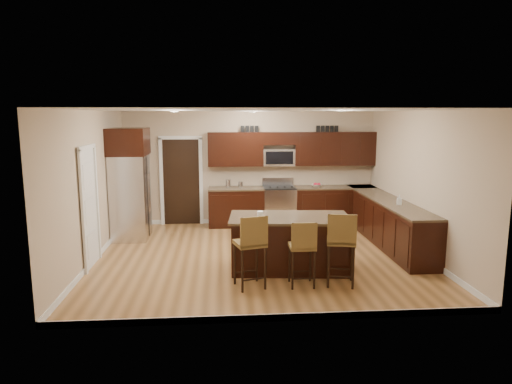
{
  "coord_description": "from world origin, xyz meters",
  "views": [
    {
      "loc": [
        -0.7,
        -8.2,
        2.61
      ],
      "look_at": [
        -0.03,
        0.4,
        1.16
      ],
      "focal_mm": 32.0,
      "sensor_mm": 36.0,
      "label": 1
    }
  ],
  "objects": [
    {
      "name": "base_cabinets",
      "position": [
        1.9,
        1.45,
        0.46
      ],
      "size": [
        4.02,
        3.96,
        0.92
      ],
      "color": "black",
      "rests_on": "floor"
    },
    {
      "name": "floor_mat",
      "position": [
        0.31,
        1.6,
        0.01
      ],
      "size": [
        1.0,
        0.82,
        0.01
      ],
      "primitive_type": "cube",
      "rotation": [
        0.0,
        0.0,
        0.33
      ],
      "color": "brown",
      "rests_on": "floor"
    },
    {
      "name": "wall_right",
      "position": [
        3.0,
        0.0,
        1.35
      ],
      "size": [
        0.0,
        5.5,
        5.5
      ],
      "primitive_type": "plane",
      "rotation": [
        1.57,
        0.0,
        -1.57
      ],
      "color": "tan",
      "rests_on": "floor"
    },
    {
      "name": "refrigerator",
      "position": [
        -2.62,
        1.49,
        1.21
      ],
      "size": [
        0.79,
        0.95,
        2.35
      ],
      "color": "silver",
      "rests_on": "floor"
    },
    {
      "name": "fruit_bowl",
      "position": [
        1.59,
        2.45,
        0.95
      ],
      "size": [
        0.33,
        0.33,
        0.06
      ],
      "primitive_type": "imported",
      "rotation": [
        0.0,
        0.0,
        -0.42
      ],
      "color": "silver",
      "rests_on": "base_cabinets"
    },
    {
      "name": "floor",
      "position": [
        0.0,
        0.0,
        0.0
      ],
      "size": [
        6.0,
        6.0,
        0.0
      ],
      "primitive_type": "plane",
      "color": "#9F703F",
      "rests_on": "ground"
    },
    {
      "name": "pantry_door",
      "position": [
        -2.98,
        -0.3,
        1.02
      ],
      "size": [
        0.03,
        0.8,
        2.04
      ],
      "primitive_type": "cube",
      "color": "white",
      "rests_on": "floor"
    },
    {
      "name": "island_jar",
      "position": [
        -0.05,
        -0.74,
        0.97
      ],
      "size": [
        0.1,
        0.1,
        0.1
      ],
      "primitive_type": "cylinder",
      "color": "white",
      "rests_on": "island"
    },
    {
      "name": "letter_decor",
      "position": [
        0.9,
        2.58,
        2.29
      ],
      "size": [
        2.2,
        0.03,
        0.15
      ],
      "primitive_type": null,
      "color": "black",
      "rests_on": "upper_cabinets"
    },
    {
      "name": "stool_right",
      "position": [
        1.12,
        -1.59,
        0.72
      ],
      "size": [
        0.52,
        0.52,
        1.16
      ],
      "rotation": [
        0.0,
        0.0,
        -0.22
      ],
      "color": "brown",
      "rests_on": "floor"
    },
    {
      "name": "island",
      "position": [
        0.45,
        -0.74,
        0.43
      ],
      "size": [
        2.11,
        1.23,
        0.92
      ],
      "rotation": [
        0.0,
        0.0,
        -0.09
      ],
      "color": "black",
      "rests_on": "floor"
    },
    {
      "name": "doorway",
      "position": [
        -1.65,
        2.73,
        1.03
      ],
      "size": [
        0.85,
        0.03,
        2.06
      ],
      "primitive_type": "cube",
      "color": "black",
      "rests_on": "floor"
    },
    {
      "name": "upper_cabinets",
      "position": [
        1.04,
        2.58,
        1.84
      ],
      "size": [
        4.0,
        0.33,
        0.8
      ],
      "color": "black",
      "rests_on": "wall_back"
    },
    {
      "name": "canister_tall",
      "position": [
        -0.53,
        2.45,
        1.02
      ],
      "size": [
        0.12,
        0.12,
        0.2
      ],
      "primitive_type": "cylinder",
      "color": "silver",
      "rests_on": "base_cabinets"
    },
    {
      "name": "stool_mid",
      "position": [
        0.53,
        -1.58,
        0.65
      ],
      "size": [
        0.39,
        0.39,
        1.04
      ],
      "rotation": [
        0.0,
        0.0,
        -0.01
      ],
      "color": "brown",
      "rests_on": "floor"
    },
    {
      "name": "microwave",
      "position": [
        0.68,
        2.6,
        1.62
      ],
      "size": [
        0.76,
        0.31,
        0.4
      ],
      "primitive_type": "cube",
      "color": "silver",
      "rests_on": "upper_cabinets"
    },
    {
      "name": "soap_bottle",
      "position": [
        2.7,
        0.13,
        1.02
      ],
      "size": [
        0.11,
        0.11,
        0.19
      ],
      "primitive_type": "imported",
      "rotation": [
        0.0,
        0.0,
        -0.31
      ],
      "color": "#B2B2B2",
      "rests_on": "base_cabinets"
    },
    {
      "name": "stool_left",
      "position": [
        -0.26,
        -1.59,
        0.71
      ],
      "size": [
        0.53,
        0.53,
        1.14
      ],
      "rotation": [
        0.0,
        0.0,
        0.28
      ],
      "color": "brown",
      "rests_on": "floor"
    },
    {
      "name": "wall_left",
      "position": [
        -3.0,
        0.0,
        1.35
      ],
      "size": [
        0.0,
        5.5,
        5.5
      ],
      "primitive_type": "plane",
      "rotation": [
        1.57,
        0.0,
        1.57
      ],
      "color": "tan",
      "rests_on": "floor"
    },
    {
      "name": "wall_back",
      "position": [
        0.0,
        2.75,
        1.35
      ],
      "size": [
        6.0,
        0.0,
        6.0
      ],
      "primitive_type": "plane",
      "rotation": [
        1.57,
        0.0,
        0.0
      ],
      "color": "tan",
      "rests_on": "floor"
    },
    {
      "name": "ceiling",
      "position": [
        0.0,
        0.0,
        2.7
      ],
      "size": [
        6.0,
        6.0,
        0.0
      ],
      "primitive_type": "plane",
      "rotation": [
        3.14,
        0.0,
        0.0
      ],
      "color": "silver",
      "rests_on": "wall_back"
    },
    {
      "name": "canister_short",
      "position": [
        -0.24,
        2.45,
        0.99
      ],
      "size": [
        0.11,
        0.11,
        0.14
      ],
      "primitive_type": "cylinder",
      "color": "silver",
      "rests_on": "base_cabinets"
    },
    {
      "name": "range",
      "position": [
        0.68,
        2.45,
        0.47
      ],
      "size": [
        0.76,
        0.64,
        1.11
      ],
      "color": "silver",
      "rests_on": "floor"
    }
  ]
}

